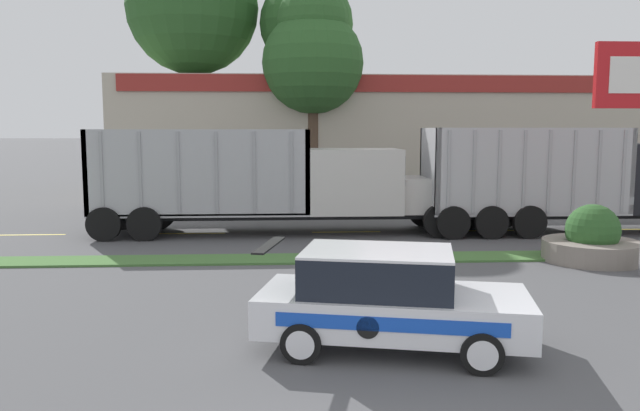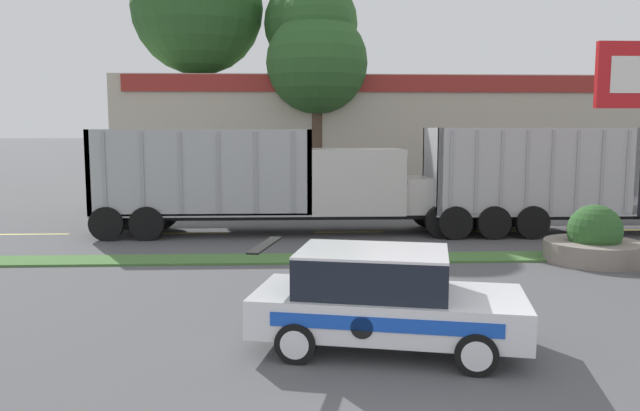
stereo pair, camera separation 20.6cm
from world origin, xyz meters
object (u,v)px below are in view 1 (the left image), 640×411
dump_truck_mid (624,185)px  stone_planter (592,242)px  rally_car (388,298)px  dump_truck_lead (312,187)px

dump_truck_mid → stone_planter: (-3.47, -4.77, -1.11)m
dump_truck_mid → rally_car: dump_truck_mid is taller
dump_truck_lead → rally_car: 11.55m
dump_truck_lead → dump_truck_mid: 10.84m
dump_truck_mid → dump_truck_lead: bearing=178.4°
dump_truck_lead → dump_truck_mid: size_ratio=1.04×
rally_car → stone_planter: 9.25m
dump_truck_mid → rally_car: (-10.11, -11.20, -0.81)m
dump_truck_mid → rally_car: 15.11m
dump_truck_lead → rally_car: bearing=-86.4°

